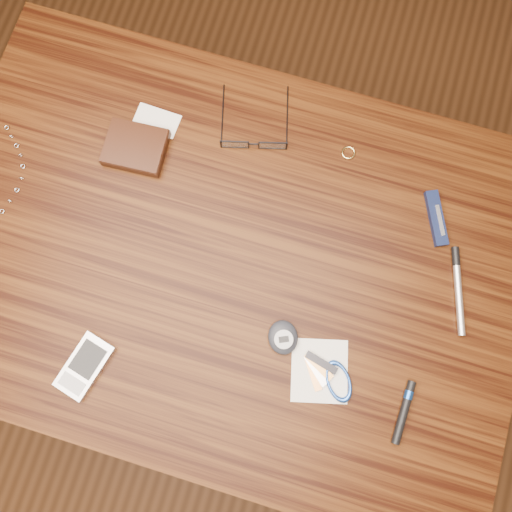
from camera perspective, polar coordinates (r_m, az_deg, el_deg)
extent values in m
plane|color=#472814|center=(1.57, -1.69, -5.20)|extent=(3.80, 3.80, 0.00)
cube|color=#351A08|center=(0.85, -3.13, -0.41)|extent=(1.00, 0.70, 0.03)
cylinder|color=#4C2814|center=(1.33, -25.46, -9.96)|extent=(0.05, 0.05, 0.71)
cylinder|color=#4C2814|center=(1.27, 14.70, -22.48)|extent=(0.05, 0.05, 0.71)
cylinder|color=#4C2814|center=(1.39, -16.82, 13.91)|extent=(0.05, 0.05, 0.71)
cylinder|color=#4C2814|center=(1.33, 20.77, 3.38)|extent=(0.05, 0.05, 0.71)
cube|color=black|center=(0.90, -13.58, 11.92)|extent=(0.11, 0.09, 0.02)
cube|color=black|center=(0.89, -13.75, 12.20)|extent=(0.10, 0.09, 0.00)
cube|color=silver|center=(0.92, -11.31, 14.93)|extent=(0.08, 0.05, 0.00)
cube|color=black|center=(0.87, -2.43, 12.62)|extent=(0.05, 0.01, 0.03)
cube|color=silver|center=(0.87, -2.43, 12.62)|extent=(0.04, 0.01, 0.02)
cylinder|color=black|center=(0.91, -3.84, 15.75)|extent=(0.03, 0.11, 0.00)
cube|color=black|center=(0.87, 1.91, 12.49)|extent=(0.05, 0.01, 0.03)
cube|color=silver|center=(0.87, 1.91, 12.49)|extent=(0.04, 0.01, 0.02)
cylinder|color=black|center=(0.91, 3.59, 15.55)|extent=(0.03, 0.11, 0.00)
cube|color=black|center=(0.87, -0.26, 12.66)|extent=(0.02, 0.01, 0.00)
torus|color=#E9C86E|center=(0.89, 10.51, 11.53)|extent=(0.03, 0.03, 0.00)
torus|color=silver|center=(0.95, -27.04, 4.57)|extent=(0.01, 0.01, 0.00)
torus|color=silver|center=(0.95, -26.32, 5.66)|extent=(0.01, 0.00, 0.01)
torus|color=silver|center=(0.95, -25.66, 6.81)|extent=(0.01, 0.01, 0.00)
torus|color=silver|center=(0.95, -25.22, 8.05)|extent=(0.01, 0.00, 0.01)
torus|color=silver|center=(0.96, -25.10, 9.28)|extent=(0.01, 0.01, 0.00)
torus|color=silver|center=(0.97, -25.30, 10.37)|extent=(0.01, 0.01, 0.01)
torus|color=silver|center=(0.98, -25.70, 11.30)|extent=(0.01, 0.01, 0.00)
torus|color=silver|center=(0.99, -26.16, 12.14)|extent=(0.01, 0.01, 0.01)
torus|color=silver|center=(1.00, -26.60, 12.99)|extent=(0.01, 0.01, 0.00)
cube|color=#AFAFB3|center=(0.85, -18.99, -11.80)|extent=(0.07, 0.11, 0.01)
cube|color=black|center=(0.84, -18.69, -11.13)|extent=(0.05, 0.06, 0.00)
cube|color=#919398|center=(0.85, -20.32, -13.53)|extent=(0.04, 0.03, 0.00)
ellipsoid|color=black|center=(0.81, 3.11, -9.26)|extent=(0.07, 0.07, 0.02)
cylinder|color=#A1A3A9|center=(0.80, 3.18, -9.50)|extent=(0.03, 0.03, 0.00)
cube|color=black|center=(0.79, 3.19, -9.49)|extent=(0.02, 0.02, 0.00)
cube|color=silver|center=(0.82, 7.26, -12.87)|extent=(0.11, 0.12, 0.00)
torus|color=#2451B5|center=(0.82, 9.41, -13.95)|extent=(0.08, 0.08, 0.01)
cube|color=#A9713C|center=(0.82, 6.56, -13.21)|extent=(0.04, 0.05, 0.00)
cube|color=silver|center=(0.82, 6.87, -12.81)|extent=(0.05, 0.05, 0.00)
cube|color=#9E7038|center=(0.81, 7.18, -12.40)|extent=(0.05, 0.04, 0.00)
cube|color=black|center=(0.81, 7.49, -11.98)|extent=(0.06, 0.02, 0.00)
cube|color=#0E1538|center=(0.89, 19.90, 4.08)|extent=(0.06, 0.10, 0.01)
cube|color=silver|center=(0.88, 20.29, 3.87)|extent=(0.03, 0.05, 0.00)
cylinder|color=silver|center=(0.88, 22.12, -3.69)|extent=(0.05, 0.14, 0.01)
cylinder|color=black|center=(0.89, 21.86, -0.04)|extent=(0.02, 0.03, 0.01)
cylinder|color=black|center=(0.84, 16.53, -16.74)|extent=(0.02, 0.10, 0.01)
cylinder|color=#19459A|center=(0.84, 17.04, -14.94)|extent=(0.01, 0.01, 0.01)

